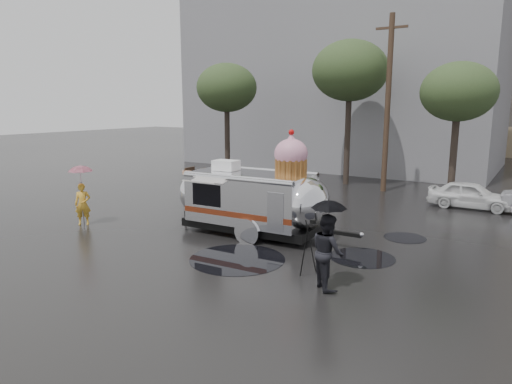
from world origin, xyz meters
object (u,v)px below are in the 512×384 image
Objects in this scene: person_left at (83,204)px; tripod at (312,242)px; airstream_trailer at (253,197)px; person_right at (328,251)px.

person_left is 9.72m from tripod.
person_right is at bearing -39.32° from airstream_trailer.
person_right reaches higher than person_left.
person_right is (4.20, -3.10, -0.39)m from airstream_trailer.
airstream_trailer is 4.39m from tripod.
person_left is at bearing -161.41° from airstream_trailer.
airstream_trailer is 5.24m from person_right.
person_right is (10.38, -0.66, 0.15)m from person_left.
person_left is 0.84× the size of person_right.
person_right reaches higher than tripod.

